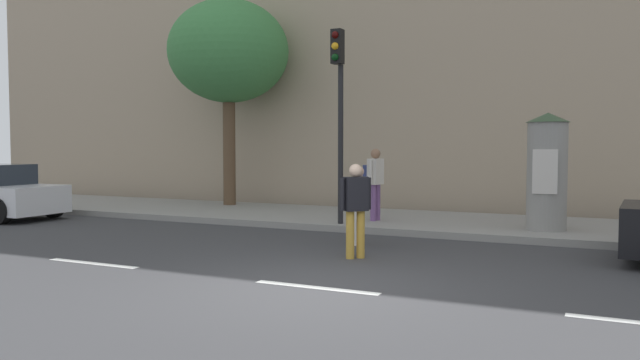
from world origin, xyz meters
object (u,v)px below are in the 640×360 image
traffic_light (339,94)px  street_tree (228,52)px  poster_column (547,171)px  pedestrian_with_bag (355,204)px  pedestrian_in_dark_shirt (375,178)px  pedestrian_tallest (359,199)px

traffic_light → street_tree: size_ratio=0.71×
poster_column → pedestrian_with_bag: size_ratio=1.53×
traffic_light → street_tree: (-4.80, 2.86, 1.61)m
street_tree → pedestrian_in_dark_shirt: bearing=-19.4°
poster_column → pedestrian_tallest: (-3.15, -2.61, -0.50)m
pedestrian_with_bag → pedestrian_tallest: 1.46m
pedestrian_tallest → pedestrian_in_dark_shirt: pedestrian_in_dark_shirt is taller
pedestrian_with_bag → pedestrian_in_dark_shirt: bearing=106.0°
pedestrian_with_bag → poster_column: bearing=56.3°
pedestrian_with_bag → pedestrian_tallest: size_ratio=1.05×
pedestrian_with_bag → traffic_light: bearing=118.5°
traffic_light → pedestrian_tallest: size_ratio=2.84×
traffic_light → pedestrian_in_dark_shirt: bearing=64.1°
pedestrian_tallest → pedestrian_with_bag: bearing=-70.2°
traffic_light → poster_column: bearing=13.0°
poster_column → pedestrian_with_bag: (-2.65, -3.98, -0.47)m
pedestrian_tallest → traffic_light: bearing=124.9°
traffic_light → pedestrian_in_dark_shirt: (0.48, 0.99, -1.89)m
traffic_light → pedestrian_with_bag: (1.63, -2.99, -2.12)m
traffic_light → pedestrian_in_dark_shirt: size_ratio=2.55×
poster_column → street_tree: bearing=168.4°
street_tree → pedestrian_tallest: size_ratio=4.00×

